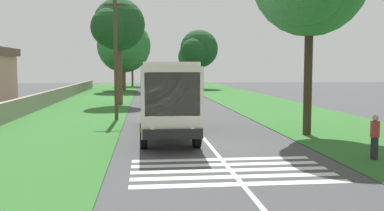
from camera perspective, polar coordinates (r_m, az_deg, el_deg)
name	(u,v)px	position (r m, az deg, el deg)	size (l,w,h in m)	color
ground	(210,145)	(19.98, 2.30, -5.17)	(160.00, 160.00, 0.00)	#424244
grass_verge_left	(75,113)	(35.03, -14.83, -0.92)	(120.00, 8.00, 0.04)	#2D6628
grass_verge_right	(283,111)	(36.37, 11.64, -0.64)	(120.00, 8.00, 0.04)	#2D6628
centre_line	(182,112)	(34.75, -1.34, -0.82)	(110.00, 0.16, 0.01)	silver
coach_bus	(166,94)	(22.99, -3.40, 1.55)	(11.16, 2.62, 3.73)	silver
zebra_crossing	(231,170)	(15.33, 4.99, -8.30)	(4.05, 6.80, 0.01)	silver
trailing_car_0	(157,97)	(42.98, -4.59, 1.16)	(4.30, 1.78, 1.43)	black
trailing_car_1	(185,93)	(49.18, -0.88, 1.66)	(4.30, 1.78, 1.43)	gold
trailing_car_2	(153,89)	(57.40, -5.06, 2.12)	(4.30, 1.78, 1.43)	silver
trailing_minibus_0	(153,80)	(68.83, -5.11, 3.32)	(6.00, 2.14, 2.53)	#BFB299
roadside_tree_left_0	(131,42)	(82.49, -7.88, 8.08)	(7.37, 6.02, 11.16)	#4C3826
roadside_tree_left_1	(122,37)	(70.37, -9.00, 8.72)	(6.30, 5.33, 10.97)	#3D2D1E
roadside_tree_left_2	(117,26)	(42.04, -9.63, 10.02)	(5.93, 4.88, 9.80)	brown
roadside_tree_left_3	(123,47)	(63.23, -8.92, 7.47)	(8.44, 7.47, 10.18)	brown
roadside_tree_right_1	(198,50)	(71.43, 0.77, 7.19)	(7.24, 6.11, 9.43)	brown
roadside_tree_right_2	(190,57)	(81.17, -0.31, 6.23)	(5.34, 4.42, 7.58)	#4C3826
utility_pole	(116,56)	(29.54, -9.81, 6.30)	(0.24, 1.40, 8.10)	#473828
roadside_wall	(44,100)	(40.50, -18.55, 0.72)	(70.00, 0.40, 1.30)	gray
pedestrian	(375,137)	(18.06, 22.49, -3.73)	(0.34, 0.34, 1.69)	#26262D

